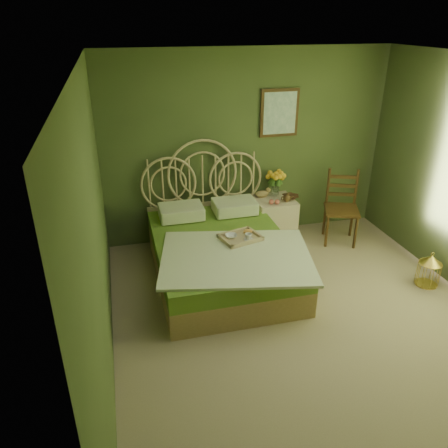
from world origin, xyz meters
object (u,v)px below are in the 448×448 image
object	(u,v)px
birdcage	(429,270)
nightstand	(274,214)
bed	(220,252)
chair	(339,202)

from	to	relation	value
birdcage	nightstand	bearing A→B (deg)	129.46
bed	chair	bearing A→B (deg)	16.26
nightstand	bed	bearing A→B (deg)	-140.42
bed	birdcage	bearing A→B (deg)	-19.49
nightstand	chair	xyz separation A→B (m)	(0.86, -0.28, 0.20)
bed	birdcage	size ratio (longest dim) A/B	5.95
birdcage	bed	bearing A→B (deg)	160.51
nightstand	birdcage	distance (m)	2.15
nightstand	chair	distance (m)	0.93
chair	birdcage	bearing A→B (deg)	-48.81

